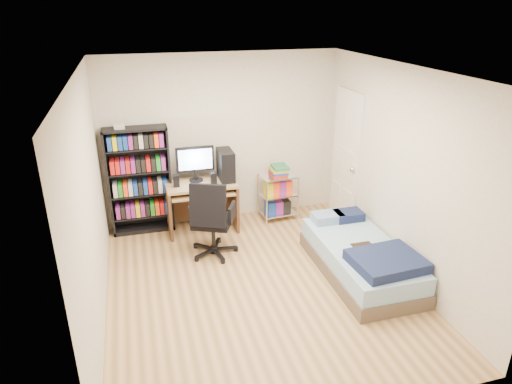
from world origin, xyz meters
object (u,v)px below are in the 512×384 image
object	(u,v)px
media_shelf	(140,179)
office_chair	(212,232)
bed	(361,258)
computer_desk	(207,185)

from	to	relation	value
media_shelf	office_chair	xyz separation A→B (m)	(0.85, -0.99, -0.46)
media_shelf	bed	xyz separation A→B (m)	(2.52, -1.95, -0.57)
media_shelf	bed	world-z (taller)	media_shelf
computer_desk	bed	xyz separation A→B (m)	(1.59, -1.76, -0.45)
computer_desk	office_chair	distance (m)	0.88
media_shelf	office_chair	distance (m)	1.38
computer_desk	bed	bearing A→B (deg)	-48.06
computer_desk	office_chair	size ratio (longest dim) A/B	1.17
computer_desk	media_shelf	bearing A→B (deg)	169.01
bed	office_chair	bearing A→B (deg)	150.30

